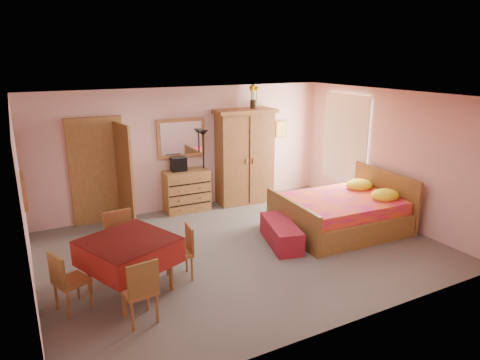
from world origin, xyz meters
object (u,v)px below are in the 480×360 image
bed (340,204)px  chair_west (72,280)px  floor_lamp (204,170)px  stereo (179,164)px  chair_south (139,289)px  chest_of_drawers (187,191)px  sunflower_vase (253,97)px  dining_table (130,266)px  chair_east (179,253)px  bench (281,233)px  chair_north (123,243)px  wardrobe (244,157)px  wall_mirror (181,138)px

bed → chair_west: size_ratio=2.70×
floor_lamp → chair_west: (-3.09, -2.86, -0.43)m
stereo → chair_south: size_ratio=0.36×
chest_of_drawers → floor_lamp: 0.59m
sunflower_vase → dining_table: size_ratio=0.46×
dining_table → chair_east: size_ratio=1.34×
bed → dining_table: size_ratio=2.05×
sunflower_vase → dining_table: (-3.50, -2.72, -1.96)m
stereo → chair_west: bearing=-131.4°
bed → bench: 1.39m
bench → floor_lamp: bearing=100.0°
sunflower_vase → chair_north: size_ratio=0.54×
chair_north → stereo: bearing=-133.4°
wardrobe → dining_table: bearing=-136.2°
sunflower_vase → chair_west: 5.46m
sunflower_vase → chest_of_drawers: bearing=179.0°
wardrobe → chest_of_drawers: bearing=-177.5°
wardrobe → chair_south: 4.83m
dining_table → chair_north: chair_north is taller
chest_of_drawers → sunflower_vase: sunflower_vase is taller
chair_north → chest_of_drawers: bearing=-136.4°
sunflower_vase → chair_south: size_ratio=0.58×
stereo → wardrobe: wardrobe is taller
wall_mirror → wardrobe: 1.48m
chair_west → bench: bearing=75.6°
wardrobe → bench: (-0.52, -2.34, -0.85)m
wardrobe → bed: 2.51m
bench → chair_south: (-2.81, -1.10, 0.24)m
floor_lamp → chair_north: 3.13m
bench → chair_south: chair_south is taller
chest_of_drawers → bench: size_ratio=0.78×
floor_lamp → sunflower_vase: size_ratio=3.34×
wall_mirror → chest_of_drawers: bearing=-88.1°
stereo → bench: size_ratio=0.26×
stereo → floor_lamp: 0.59m
bed → wall_mirror: bearing=133.8°
chair_east → wall_mirror: bearing=-15.9°
bench → chair_north: chair_north is taller
dining_table → chair_west: chair_west is taller
stereo → bed: stereo is taller
chest_of_drawers → bed: 3.22m
chest_of_drawers → wardrobe: 1.50m
dining_table → bench: bearing=7.7°
floor_lamp → bed: size_ratio=0.75×
sunflower_vase → bed: bearing=-75.7°
bench → chair_north: size_ratio=1.28×
chest_of_drawers → dining_table: size_ratio=0.86×
chest_of_drawers → wall_mirror: 1.13m
bed → chair_south: bed is taller
wardrobe → chair_east: bearing=-129.5°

